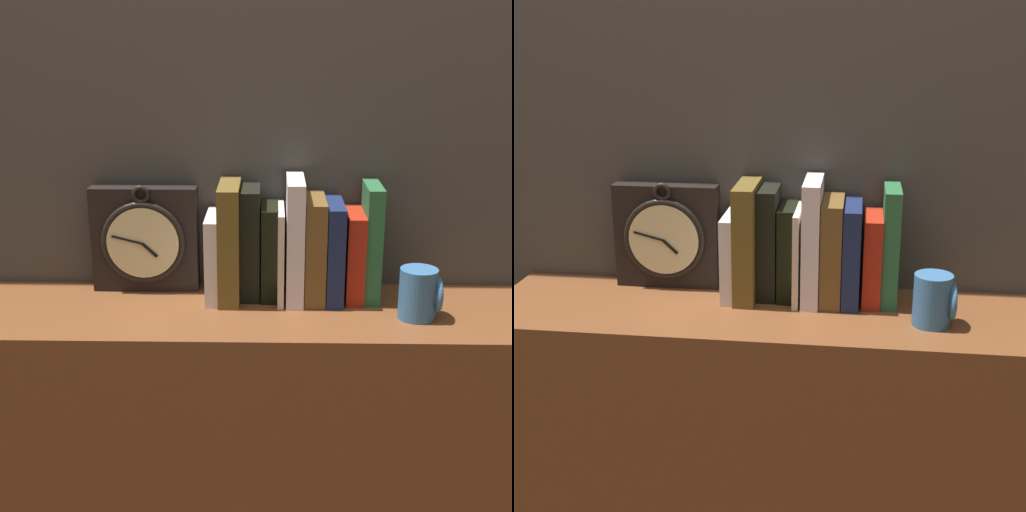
% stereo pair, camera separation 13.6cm
% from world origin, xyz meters
% --- Properties ---
extents(wall_back, '(6.00, 0.05, 2.60)m').
position_xyz_m(wall_back, '(0.00, 0.18, 1.30)').
color(wall_back, '#47423D').
rests_on(wall_back, ground_plane).
extents(bookshelf, '(1.12, 0.30, 0.86)m').
position_xyz_m(bookshelf, '(0.00, 0.00, 0.43)').
color(bookshelf, brown).
rests_on(bookshelf, ground_plane).
extents(clock, '(0.22, 0.06, 0.23)m').
position_xyz_m(clock, '(-0.23, 0.11, 0.97)').
color(clock, black).
rests_on(clock, bookshelf).
extents(book_slot0_white, '(0.03, 0.14, 0.17)m').
position_xyz_m(book_slot0_white, '(-0.09, 0.07, 0.94)').
color(book_slot0_white, white).
rests_on(book_slot0_white, bookshelf).
extents(book_slot1_brown, '(0.04, 0.14, 0.24)m').
position_xyz_m(book_slot1_brown, '(-0.05, 0.07, 0.98)').
color(book_slot1_brown, brown).
rests_on(book_slot1_brown, bookshelf).
extents(book_slot2_black, '(0.04, 0.11, 0.23)m').
position_xyz_m(book_slot2_black, '(-0.01, 0.08, 0.97)').
color(book_slot2_black, black).
rests_on(book_slot2_black, bookshelf).
extents(book_slot3_black, '(0.03, 0.11, 0.19)m').
position_xyz_m(book_slot3_black, '(0.03, 0.08, 0.95)').
color(book_slot3_black, black).
rests_on(book_slot3_black, bookshelf).
extents(book_slot4_cream, '(0.01, 0.14, 0.19)m').
position_xyz_m(book_slot4_cream, '(0.05, 0.07, 0.95)').
color(book_slot4_cream, beige).
rests_on(book_slot4_cream, bookshelf).
extents(book_slot5_white, '(0.03, 0.14, 0.25)m').
position_xyz_m(book_slot5_white, '(0.08, 0.07, 0.98)').
color(book_slot5_white, white).
rests_on(book_slot5_white, bookshelf).
extents(book_slot6_brown, '(0.04, 0.14, 0.21)m').
position_xyz_m(book_slot6_brown, '(0.12, 0.07, 0.96)').
color(book_slot6_brown, brown).
rests_on(book_slot6_brown, bookshelf).
extents(book_slot7_navy, '(0.03, 0.14, 0.20)m').
position_xyz_m(book_slot7_navy, '(0.15, 0.07, 0.96)').
color(book_slot7_navy, '#19254F').
rests_on(book_slot7_navy, bookshelf).
extents(book_slot8_red, '(0.04, 0.13, 0.18)m').
position_xyz_m(book_slot8_red, '(0.20, 0.08, 0.95)').
color(book_slot8_red, '#B42512').
rests_on(book_slot8_red, bookshelf).
extents(book_slot9_green, '(0.03, 0.12, 0.23)m').
position_xyz_m(book_slot9_green, '(0.23, 0.08, 0.97)').
color(book_slot9_green, '#2A663B').
rests_on(book_slot9_green, bookshelf).
extents(mug, '(0.08, 0.07, 0.10)m').
position_xyz_m(mug, '(0.31, -0.03, 0.91)').
color(mug, teal).
rests_on(mug, bookshelf).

